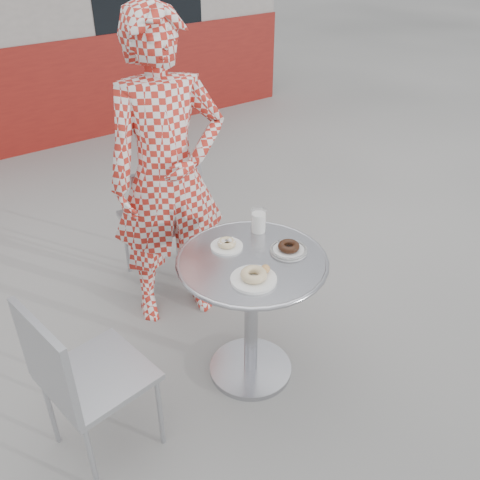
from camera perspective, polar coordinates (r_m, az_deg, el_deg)
ground at (r=2.92m, az=1.25°, el=-13.69°), size 60.00×60.00×0.00m
bistro_table at (r=2.56m, az=1.25°, el=-5.28°), size 0.71×0.71×0.72m
chair_far at (r=3.42m, az=-8.32°, el=-0.48°), size 0.46×0.47×0.87m
chair_left at (r=2.50m, az=-14.61°, el=-16.66°), size 0.46×0.46×0.84m
seated_person at (r=2.87m, az=-7.71°, el=6.68°), size 0.72×0.56×1.74m
plate_far at (r=2.53m, az=-1.42°, el=-0.47°), size 0.15×0.15×0.04m
plate_near at (r=2.32m, az=1.54°, el=-3.91°), size 0.20×0.20×0.05m
plate_checker at (r=2.51m, az=5.20°, el=-0.94°), size 0.18×0.18×0.05m
milk_cup at (r=2.64m, az=2.00°, el=1.99°), size 0.08×0.08×0.12m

